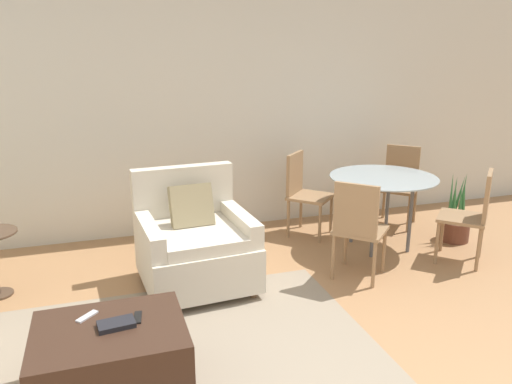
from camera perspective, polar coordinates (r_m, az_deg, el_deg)
wall_back at (r=5.48m, az=-5.21°, el=9.75°), size 12.00×0.06×2.75m
area_rug at (r=3.57m, az=-9.80°, el=-17.59°), size 2.77×1.86×0.01m
armchair at (r=4.31m, az=-7.02°, el=-5.94°), size 0.96×0.97×0.97m
ottoman at (r=3.16m, az=-16.19°, el=-17.82°), size 0.86×0.67×0.44m
book_stack at (r=3.05m, az=-15.67°, el=-14.34°), size 0.22×0.15×0.03m
tv_remote_primary at (r=3.20m, az=-18.75°, el=-13.31°), size 0.13×0.13×0.01m
tv_remote_secondary at (r=3.11m, az=-13.35°, el=-13.77°), size 0.06×0.14×0.01m
dining_table at (r=5.14m, az=14.30°, el=0.78°), size 1.06×1.06×0.75m
dining_chair_near_left at (r=4.39m, az=11.59°, el=-3.62°), size 0.59×0.59×0.90m
dining_chair_near_right at (r=5.07m, az=23.58°, el=-1.98°), size 0.59×0.59×0.90m
dining_chair_far_left at (r=5.41m, az=5.41°, el=0.41°), size 0.59×0.59×0.90m
dining_chair_far_right at (r=5.98m, az=16.09°, el=1.35°), size 0.59×0.59×0.90m
potted_plant_small at (r=5.70m, az=21.81°, el=-3.29°), size 0.30×0.30×0.76m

